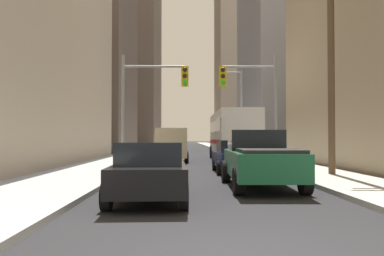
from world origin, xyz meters
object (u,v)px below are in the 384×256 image
at_px(sedan_navy, 235,156).
at_px(traffic_signal_near_right, 251,93).
at_px(pickup_truck_green, 260,159).
at_px(sedan_black, 150,171).
at_px(traffic_signal_near_left, 151,92).
at_px(city_bus, 232,134).
at_px(sedan_white, 175,148).
at_px(cargo_van_beige, 172,143).

distance_m(sedan_navy, traffic_signal_near_right, 4.15).
distance_m(pickup_truck_green, sedan_black, 4.52).
xyz_separation_m(sedan_navy, traffic_signal_near_left, (-4.12, 2.33, 3.26)).
bearing_deg(pickup_truck_green, sedan_black, -138.39).
xyz_separation_m(city_bus, traffic_signal_near_left, (-5.16, -7.66, 2.10)).
xyz_separation_m(sedan_white, traffic_signal_near_left, (-0.97, -14.67, 3.26)).
relative_size(sedan_black, traffic_signal_near_left, 0.71).
xyz_separation_m(pickup_truck_green, traffic_signal_near_right, (1.07, 8.10, 3.07)).
height_order(sedan_black, sedan_white, same).
distance_m(sedan_black, sedan_white, 25.77).
height_order(pickup_truck_green, sedan_navy, pickup_truck_green).
height_order(city_bus, sedan_navy, city_bus).
distance_m(cargo_van_beige, traffic_signal_near_left, 7.16).
relative_size(cargo_van_beige, sedan_navy, 1.23).
bearing_deg(sedan_navy, pickup_truck_green, -89.14).
bearing_deg(city_bus, pickup_truck_green, -93.45).
distance_m(city_bus, pickup_truck_green, 15.82).
relative_size(city_bus, sedan_white, 2.71).
bearing_deg(pickup_truck_green, sedan_white, 98.10).
distance_m(sedan_black, traffic_signal_near_right, 12.38).
distance_m(cargo_van_beige, sedan_navy, 9.44).
bearing_deg(cargo_van_beige, pickup_truck_green, -77.41).
bearing_deg(traffic_signal_near_right, sedan_navy, -116.37).
distance_m(city_bus, traffic_signal_near_right, 7.94).
bearing_deg(traffic_signal_near_right, cargo_van_beige, 123.55).
bearing_deg(pickup_truck_green, city_bus, 86.55).
xyz_separation_m(city_bus, sedan_black, (-4.33, -18.76, -1.16)).
distance_m(cargo_van_beige, sedan_white, 8.15).
distance_m(city_bus, sedan_black, 19.28).
bearing_deg(sedan_navy, cargo_van_beige, 109.75).
bearing_deg(pickup_truck_green, traffic_signal_near_left, 117.47).
relative_size(sedan_black, traffic_signal_near_right, 0.71).
relative_size(sedan_black, sedan_white, 1.00).
relative_size(cargo_van_beige, traffic_signal_near_right, 0.87).
height_order(pickup_truck_green, cargo_van_beige, cargo_van_beige).
relative_size(city_bus, cargo_van_beige, 2.20).
distance_m(city_bus, cargo_van_beige, 4.41).
distance_m(cargo_van_beige, sedan_black, 17.65).
xyz_separation_m(pickup_truck_green, sedan_white, (-3.24, 22.77, -0.16)).
height_order(pickup_truck_green, traffic_signal_near_right, traffic_signal_near_right).
xyz_separation_m(cargo_van_beige, sedan_white, (0.03, 8.13, -0.52)).
bearing_deg(sedan_navy, sedan_black, -110.56).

